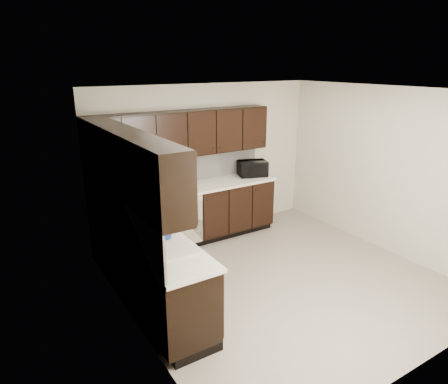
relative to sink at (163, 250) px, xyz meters
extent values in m
plane|color=gray|center=(1.68, 0.01, -0.88)|extent=(4.00, 4.00, 0.00)
plane|color=white|center=(1.68, 0.01, 1.62)|extent=(4.00, 4.00, 0.00)
cube|color=beige|center=(1.68, 2.01, 0.37)|extent=(4.00, 0.02, 2.50)
cube|color=beige|center=(-0.32, 0.01, 0.37)|extent=(0.02, 4.00, 2.50)
cube|color=beige|center=(3.68, 0.01, 0.37)|extent=(0.02, 4.00, 2.50)
cube|color=beige|center=(1.68, -1.99, 0.37)|extent=(4.00, 0.02, 2.50)
cube|color=black|center=(1.18, 1.71, -0.43)|extent=(3.00, 0.60, 0.90)
cube|color=black|center=(-0.02, 0.31, -0.43)|extent=(0.60, 2.20, 0.90)
cube|color=black|center=(1.18, 1.74, -0.83)|extent=(3.00, 0.54, 0.10)
cube|color=black|center=(0.01, 0.31, -0.83)|extent=(0.54, 2.20, 0.10)
cube|color=#ECE8CE|center=(1.18, 1.71, 0.04)|extent=(3.03, 0.63, 0.04)
cube|color=#ECE8CE|center=(-0.02, 0.31, 0.04)|extent=(0.63, 2.23, 0.04)
cube|color=#BCBCB8|center=(1.18, 2.00, 0.30)|extent=(3.00, 0.02, 0.48)
cube|color=#BCBCB8|center=(-0.31, 0.61, 0.30)|extent=(0.02, 2.80, 0.48)
cube|color=black|center=(1.18, 1.85, 0.89)|extent=(3.00, 0.33, 0.70)
cube|color=black|center=(-0.15, 0.45, 0.89)|extent=(0.33, 2.47, 0.70)
cube|color=beige|center=(0.98, 1.42, -0.38)|extent=(0.58, 0.02, 0.78)
cube|color=beige|center=(0.98, 1.42, -0.04)|extent=(0.58, 0.03, 0.08)
cylinder|color=black|center=(0.98, 1.40, -0.04)|extent=(0.04, 0.02, 0.04)
cube|color=beige|center=(0.00, 0.01, 0.06)|extent=(0.54, 0.82, 0.03)
cube|color=beige|center=(0.00, -0.19, -0.02)|extent=(0.42, 0.34, 0.16)
cube|color=beige|center=(0.00, 0.21, -0.02)|extent=(0.42, 0.34, 0.16)
cylinder|color=silver|center=(-0.22, 0.01, 0.19)|extent=(0.03, 0.03, 0.26)
cylinder|color=silver|center=(-0.17, 0.01, 0.31)|extent=(0.14, 0.02, 0.02)
cylinder|color=#B2B2B7|center=(0.00, -0.19, 0.01)|extent=(0.20, 0.20, 0.10)
imported|color=black|center=(2.43, 1.71, 0.19)|extent=(0.55, 0.45, 0.26)
imported|color=gray|center=(0.17, 0.55, 0.15)|extent=(0.10, 0.10, 0.18)
imported|color=gray|center=(-0.20, -0.16, 0.19)|extent=(0.12, 0.12, 0.27)
cube|color=silver|center=(-0.07, 1.73, 0.18)|extent=(0.46, 0.40, 0.25)
cube|color=silver|center=(0.02, 1.00, 0.15)|extent=(0.57, 0.49, 0.19)
cylinder|color=navy|center=(0.08, 0.12, 0.18)|extent=(0.17, 0.17, 0.24)
cylinder|color=#0E9A91|center=(0.12, 0.63, 0.15)|extent=(0.10, 0.10, 0.19)
cylinder|color=white|center=(0.07, 1.36, 0.21)|extent=(0.15, 0.15, 0.30)
camera|label=1|loc=(-1.51, -3.67, 1.93)|focal=32.00mm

